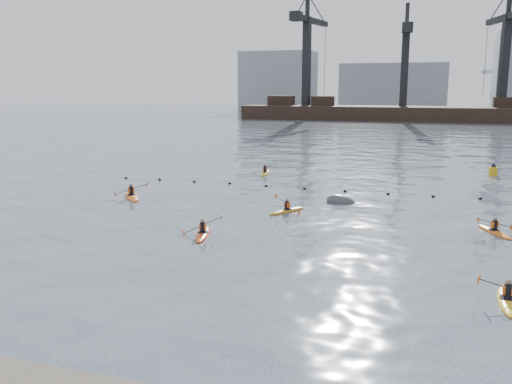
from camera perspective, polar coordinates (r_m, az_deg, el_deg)
ground at (r=18.70m, az=-4.63°, el=-12.28°), size 400.00×400.00×0.00m
float_line at (r=39.71m, az=7.28°, el=0.25°), size 33.24×0.73×0.24m
barge_pier at (r=126.12m, az=15.04°, el=8.14°), size 72.00×19.30×29.50m
skyline at (r=166.16m, az=16.84°, el=11.19°), size 141.00×28.00×22.00m
kayaker_0 at (r=27.59m, az=-5.63°, el=-4.36°), size 2.07×3.09×1.20m
kayaker_1 at (r=21.13m, az=24.93°, el=-10.25°), size 2.05×3.04×1.01m
kayaker_2 at (r=37.64m, az=-12.98°, el=-0.42°), size 2.75×3.04×1.17m
kayaker_3 at (r=32.59m, az=3.29°, el=-1.94°), size 1.93×2.86×1.11m
kayaker_4 at (r=30.51m, az=23.79°, el=-3.78°), size 1.87×2.93×1.02m
kayaker_5 at (r=46.78m, az=0.96°, el=2.04°), size 2.15×3.12×1.25m
mooring_buoy at (r=35.63m, az=8.96°, el=-1.09°), size 2.25×1.44×1.35m
nav_buoy at (r=50.04m, az=23.69°, el=2.04°), size 0.70×0.70×1.27m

